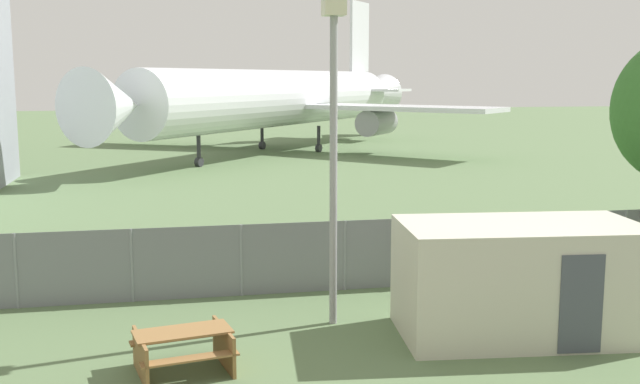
# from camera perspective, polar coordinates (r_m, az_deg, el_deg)

# --- Properties ---
(perimeter_fence) EXTENTS (56.07, 0.07, 1.74)m
(perimeter_fence) POSITION_cam_1_polar(r_m,az_deg,el_deg) (18.46, 1.90, -4.85)
(perimeter_fence) COLOR gray
(perimeter_fence) RESTS_ON ground
(airplane) EXTENTS (26.80, 32.44, 11.56)m
(airplane) POSITION_cam_1_polar(r_m,az_deg,el_deg) (52.93, -2.89, 7.11)
(airplane) COLOR silver
(airplane) RESTS_ON ground
(portable_cabin) EXTENTS (5.04, 3.03, 2.30)m
(portable_cabin) POSITION_cam_1_polar(r_m,az_deg,el_deg) (15.78, 14.97, -6.44)
(portable_cabin) COLOR beige
(portable_cabin) RESTS_ON ground
(picnic_bench_near_cabin) EXTENTS (1.93, 1.70, 0.76)m
(picnic_bench_near_cabin) POSITION_cam_1_polar(r_m,az_deg,el_deg) (13.78, -10.40, -11.48)
(picnic_bench_near_cabin) COLOR olive
(picnic_bench_near_cabin) RESTS_ON ground
(light_mast) EXTENTS (0.44, 0.44, 6.79)m
(light_mast) POSITION_cam_1_polar(r_m,az_deg,el_deg) (15.42, 1.04, 5.09)
(light_mast) COLOR #99999E
(light_mast) RESTS_ON ground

